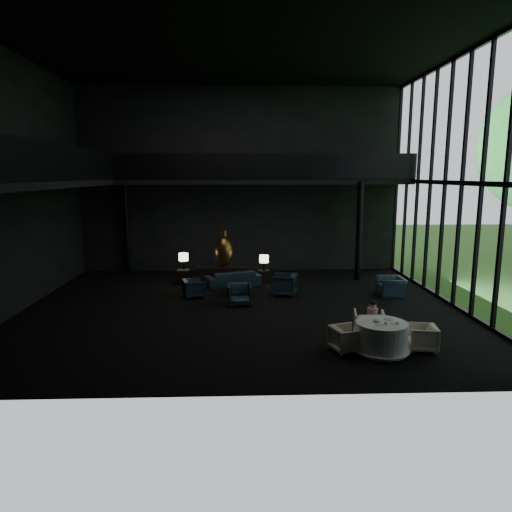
{
  "coord_description": "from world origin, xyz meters",
  "views": [
    {
      "loc": [
        -0.04,
        -14.27,
        4.24
      ],
      "look_at": [
        0.48,
        0.5,
        1.62
      ],
      "focal_mm": 32.0,
      "sensor_mm": 36.0,
      "label": 1
    }
  ],
  "objects_px": {
    "sofa": "(233,276)",
    "table_lamp_right": "(264,260)",
    "dining_chair_north": "(369,323)",
    "console": "(224,275)",
    "lounge_armchair_west": "(194,288)",
    "table_lamp_left": "(183,258)",
    "coffee_table": "(239,290)",
    "window_armchair": "(391,284)",
    "dining_chair_west": "(346,339)",
    "lounge_armchair_south": "(240,294)",
    "dining_table": "(381,339)",
    "bronze_urn": "(224,251)",
    "side_table_right": "(264,276)",
    "lounge_armchair_east": "(284,282)",
    "side_table_left": "(183,277)",
    "child": "(373,312)",
    "dining_chair_east": "(422,338)"
  },
  "relations": [
    {
      "from": "dining_chair_west",
      "to": "coffee_table",
      "type": "bearing_deg",
      "value": 8.94
    },
    {
      "from": "side_table_right",
      "to": "child",
      "type": "relative_size",
      "value": 0.85
    },
    {
      "from": "dining_chair_north",
      "to": "window_armchair",
      "type": "bearing_deg",
      "value": -103.98
    },
    {
      "from": "table_lamp_right",
      "to": "dining_table",
      "type": "bearing_deg",
      "value": -71.65
    },
    {
      "from": "lounge_armchair_east",
      "to": "dining_chair_north",
      "type": "xyz_separation_m",
      "value": [
        1.81,
        -4.47,
        -0.06
      ]
    },
    {
      "from": "bronze_urn",
      "to": "lounge_armchair_east",
      "type": "height_order",
      "value": "bronze_urn"
    },
    {
      "from": "bronze_urn",
      "to": "side_table_right",
      "type": "distance_m",
      "value": 1.9
    },
    {
      "from": "console",
      "to": "lounge_armchair_east",
      "type": "distance_m",
      "value": 2.97
    },
    {
      "from": "lounge_armchair_south",
      "to": "dining_table",
      "type": "relative_size",
      "value": 0.54
    },
    {
      "from": "sofa",
      "to": "console",
      "type": "bearing_deg",
      "value": -76.83
    },
    {
      "from": "table_lamp_left",
      "to": "lounge_armchair_west",
      "type": "height_order",
      "value": "table_lamp_left"
    },
    {
      "from": "console",
      "to": "sofa",
      "type": "height_order",
      "value": "sofa"
    },
    {
      "from": "coffee_table",
      "to": "side_table_right",
      "type": "bearing_deg",
      "value": 62.87
    },
    {
      "from": "dining_chair_west",
      "to": "console",
      "type": "bearing_deg",
      "value": 6.67
    },
    {
      "from": "console",
      "to": "lounge_armchair_west",
      "type": "xyz_separation_m",
      "value": [
        -0.99,
        -2.14,
        -0.01
      ]
    },
    {
      "from": "lounge_armchair_east",
      "to": "dining_chair_west",
      "type": "xyz_separation_m",
      "value": [
        1.01,
        -5.34,
        -0.15
      ]
    },
    {
      "from": "lounge_armchair_east",
      "to": "lounge_armchair_south",
      "type": "distance_m",
      "value": 2.0
    },
    {
      "from": "console",
      "to": "child",
      "type": "height_order",
      "value": "child"
    },
    {
      "from": "table_lamp_left",
      "to": "window_armchair",
      "type": "relative_size",
      "value": 0.69
    },
    {
      "from": "dining_table",
      "to": "lounge_armchair_east",
      "type": "bearing_deg",
      "value": 108.67
    },
    {
      "from": "coffee_table",
      "to": "dining_table",
      "type": "distance_m",
      "value": 6.48
    },
    {
      "from": "bronze_urn",
      "to": "side_table_right",
      "type": "height_order",
      "value": "bronze_urn"
    },
    {
      "from": "side_table_left",
      "to": "lounge_armchair_east",
      "type": "bearing_deg",
      "value": -26.56
    },
    {
      "from": "table_lamp_left",
      "to": "lounge_armchair_south",
      "type": "relative_size",
      "value": 0.83
    },
    {
      "from": "table_lamp_right",
      "to": "lounge_armchair_east",
      "type": "bearing_deg",
      "value": -72.54
    },
    {
      "from": "lounge_armchair_east",
      "to": "side_table_left",
      "type": "bearing_deg",
      "value": -101.67
    },
    {
      "from": "lounge_armchair_west",
      "to": "lounge_armchair_south",
      "type": "height_order",
      "value": "lounge_armchair_south"
    },
    {
      "from": "lounge_armchair_south",
      "to": "bronze_urn",
      "type": "bearing_deg",
      "value": 96.27
    },
    {
      "from": "lounge_armchair_south",
      "to": "window_armchair",
      "type": "bearing_deg",
      "value": 6.61
    },
    {
      "from": "side_table_right",
      "to": "dining_chair_west",
      "type": "bearing_deg",
      "value": -77.52
    },
    {
      "from": "window_armchair",
      "to": "dining_chair_west",
      "type": "bearing_deg",
      "value": -28.06
    },
    {
      "from": "side_table_left",
      "to": "dining_chair_north",
      "type": "xyz_separation_m",
      "value": [
        5.63,
        -6.38,
        0.13
      ]
    },
    {
      "from": "table_lamp_left",
      "to": "side_table_right",
      "type": "relative_size",
      "value": 1.27
    },
    {
      "from": "lounge_armchair_west",
      "to": "dining_table",
      "type": "xyz_separation_m",
      "value": [
        5.04,
        -5.26,
        0.01
      ]
    },
    {
      "from": "console",
      "to": "table_lamp_left",
      "type": "height_order",
      "value": "table_lamp_left"
    },
    {
      "from": "table_lamp_right",
      "to": "dining_chair_north",
      "type": "bearing_deg",
      "value": -69.33
    },
    {
      "from": "table_lamp_left",
      "to": "dining_chair_east",
      "type": "bearing_deg",
      "value": -47.89
    },
    {
      "from": "sofa",
      "to": "table_lamp_right",
      "type": "bearing_deg",
      "value": -174.56
    },
    {
      "from": "table_lamp_left",
      "to": "coffee_table",
      "type": "distance_m",
      "value": 3.1
    },
    {
      "from": "child",
      "to": "dining_chair_east",
      "type": "bearing_deg",
      "value": 140.78
    },
    {
      "from": "dining_chair_east",
      "to": "side_table_left",
      "type": "bearing_deg",
      "value": -127.91
    },
    {
      "from": "lounge_armchair_south",
      "to": "dining_table",
      "type": "xyz_separation_m",
      "value": [
        3.42,
        -4.21,
        -0.06
      ]
    },
    {
      "from": "dining_chair_east",
      "to": "lounge_armchair_east",
      "type": "bearing_deg",
      "value": -142.31
    },
    {
      "from": "console",
      "to": "sofa",
      "type": "distance_m",
      "value": 0.68
    },
    {
      "from": "bronze_urn",
      "to": "lounge_armchair_south",
      "type": "distance_m",
      "value": 3.56
    },
    {
      "from": "window_armchair",
      "to": "dining_chair_east",
      "type": "xyz_separation_m",
      "value": [
        -0.94,
        -5.16,
        -0.09
      ]
    },
    {
      "from": "lounge_armchair_west",
      "to": "lounge_armchair_south",
      "type": "distance_m",
      "value": 1.93
    },
    {
      "from": "lounge_armchair_east",
      "to": "lounge_armchair_south",
      "type": "height_order",
      "value": "lounge_armchair_east"
    },
    {
      "from": "dining_chair_north",
      "to": "side_table_left",
      "type": "bearing_deg",
      "value": -37.45
    },
    {
      "from": "bronze_urn",
      "to": "dining_chair_west",
      "type": "distance_m",
      "value": 8.24
    }
  ]
}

